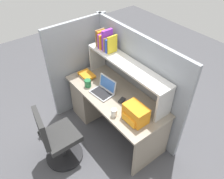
{
  "coord_description": "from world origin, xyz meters",
  "views": [
    {
      "loc": [
        1.85,
        -1.48,
        2.81
      ],
      "look_at": [
        0.0,
        -0.05,
        0.85
      ],
      "focal_mm": 35.97,
      "sensor_mm": 36.0,
      "label": 1
    }
  ],
  "objects_px": {
    "backpack": "(135,114)",
    "snack_canister": "(88,83)",
    "computer_mouse": "(122,100)",
    "office_chair": "(57,140)",
    "paper_cup": "(114,113)",
    "laptop": "(104,90)"
  },
  "relations": [
    {
      "from": "backpack",
      "to": "snack_canister",
      "type": "xyz_separation_m",
      "value": [
        -0.92,
        -0.1,
        -0.05
      ]
    },
    {
      "from": "computer_mouse",
      "to": "office_chair",
      "type": "relative_size",
      "value": 0.11
    },
    {
      "from": "backpack",
      "to": "computer_mouse",
      "type": "xyz_separation_m",
      "value": [
        -0.36,
        0.09,
        -0.09
      ]
    },
    {
      "from": "paper_cup",
      "to": "office_chair",
      "type": "xyz_separation_m",
      "value": [
        -0.35,
        -0.68,
        -0.39
      ]
    },
    {
      "from": "laptop",
      "to": "office_chair",
      "type": "distance_m",
      "value": 0.93
    },
    {
      "from": "backpack",
      "to": "paper_cup",
      "type": "relative_size",
      "value": 2.87
    },
    {
      "from": "laptop",
      "to": "paper_cup",
      "type": "height_order",
      "value": "laptop"
    },
    {
      "from": "backpack",
      "to": "computer_mouse",
      "type": "height_order",
      "value": "backpack"
    },
    {
      "from": "laptop",
      "to": "snack_canister",
      "type": "relative_size",
      "value": 3.02
    },
    {
      "from": "computer_mouse",
      "to": "office_chair",
      "type": "distance_m",
      "value": 1.01
    },
    {
      "from": "backpack",
      "to": "computer_mouse",
      "type": "bearing_deg",
      "value": 166.1
    },
    {
      "from": "paper_cup",
      "to": "office_chair",
      "type": "height_order",
      "value": "office_chair"
    },
    {
      "from": "snack_canister",
      "to": "paper_cup",
      "type": "bearing_deg",
      "value": -5.07
    },
    {
      "from": "snack_canister",
      "to": "office_chair",
      "type": "bearing_deg",
      "value": -65.08
    },
    {
      "from": "snack_canister",
      "to": "backpack",
      "type": "bearing_deg",
      "value": 6.05
    },
    {
      "from": "paper_cup",
      "to": "snack_canister",
      "type": "bearing_deg",
      "value": 174.93
    },
    {
      "from": "snack_canister",
      "to": "laptop",
      "type": "bearing_deg",
      "value": 21.39
    },
    {
      "from": "laptop",
      "to": "backpack",
      "type": "relative_size",
      "value": 1.12
    },
    {
      "from": "backpack",
      "to": "computer_mouse",
      "type": "relative_size",
      "value": 2.88
    },
    {
      "from": "computer_mouse",
      "to": "paper_cup",
      "type": "relative_size",
      "value": 1.0
    },
    {
      "from": "backpack",
      "to": "paper_cup",
      "type": "distance_m",
      "value": 0.28
    },
    {
      "from": "backpack",
      "to": "snack_canister",
      "type": "bearing_deg",
      "value": -173.95
    }
  ]
}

